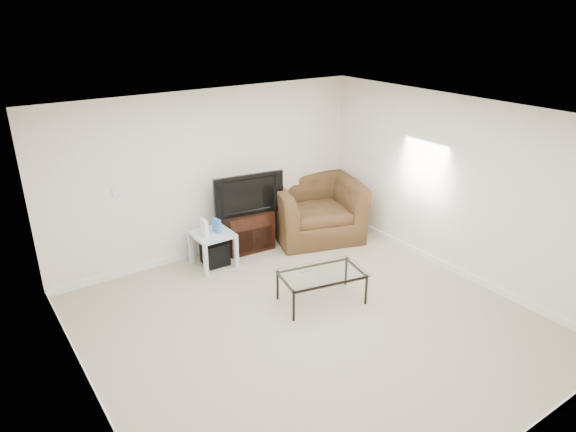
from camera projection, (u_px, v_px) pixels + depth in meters
floor at (311, 325)px, 6.20m from camera, size 5.00×5.00×0.00m
ceiling at (315, 119)px, 5.24m from camera, size 5.00×5.00×0.00m
wall_back at (211, 174)px, 7.62m from camera, size 5.00×0.02×2.50m
wall_left at (81, 298)px, 4.40m from camera, size 0.02×5.00×2.50m
wall_right at (457, 188)px, 7.04m from camera, size 0.02×5.00×2.50m
plate_back at (117, 193)px, 6.87m from camera, size 0.12×0.02×0.12m
plate_right_switch at (375, 161)px, 8.25m from camera, size 0.02×0.09×0.13m
plate_right_outlet at (384, 222)px, 8.38m from camera, size 0.02×0.08×0.12m
tv_stand at (247, 230)px, 8.05m from camera, size 0.79×0.58×0.62m
dvd_player at (247, 218)px, 7.94m from camera, size 0.41×0.31×0.05m
television at (246, 193)px, 7.79m from camera, size 1.05×0.35×0.64m
side_table at (213, 249)px, 7.52m from camera, size 0.55×0.55×0.52m
subwoofer at (215, 253)px, 7.59m from camera, size 0.36×0.36×0.34m
game_console at (204, 228)px, 7.29m from camera, size 0.06×0.18×0.24m
game_case at (217, 226)px, 7.40m from camera, size 0.07×0.16×0.21m
recliner at (315, 200)px, 8.37m from camera, size 1.65×1.32×1.25m
coffee_table at (322, 287)px, 6.61m from camera, size 1.19×0.83×0.42m
remote at (306, 270)px, 6.57m from camera, size 0.17×0.06×0.02m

